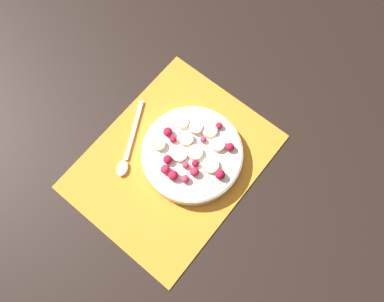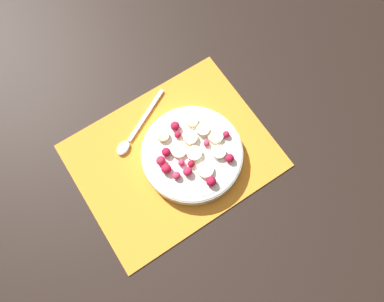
# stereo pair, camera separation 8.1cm
# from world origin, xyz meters

# --- Properties ---
(ground_plane) EXTENTS (3.00, 3.00, 0.00)m
(ground_plane) POSITION_xyz_m (0.00, 0.00, 0.00)
(ground_plane) COLOR black
(placemat) EXTENTS (0.43, 0.34, 0.01)m
(placemat) POSITION_xyz_m (0.00, 0.00, 0.00)
(placemat) COLOR orange
(placemat) RESTS_ON ground_plane
(fruit_bowl) EXTENTS (0.22, 0.22, 0.06)m
(fruit_bowl) POSITION_xyz_m (0.03, -0.03, 0.03)
(fruit_bowl) COLOR silver
(fruit_bowl) RESTS_ON placemat
(spoon) EXTENTS (0.17, 0.10, 0.01)m
(spoon) POSITION_xyz_m (-0.05, 0.09, 0.01)
(spoon) COLOR silver
(spoon) RESTS_ON placemat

